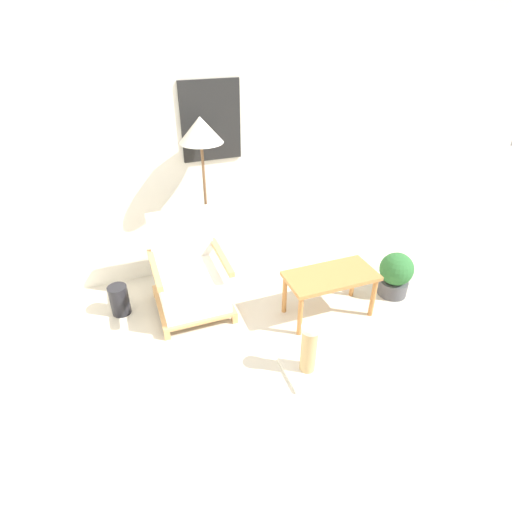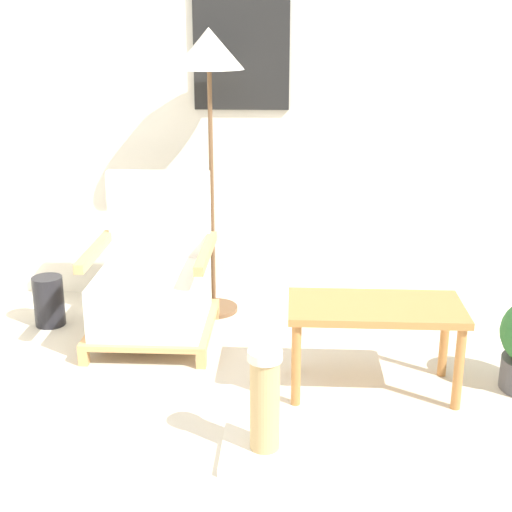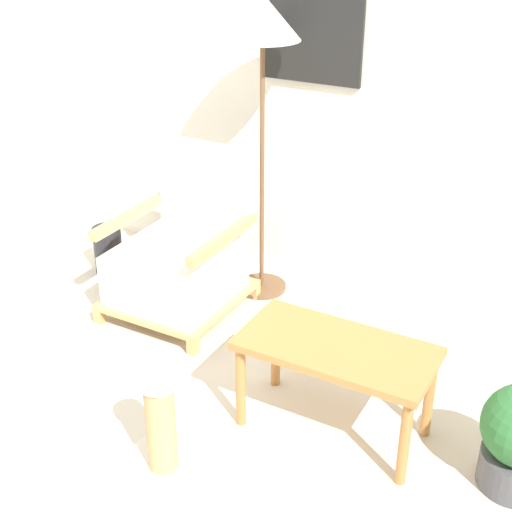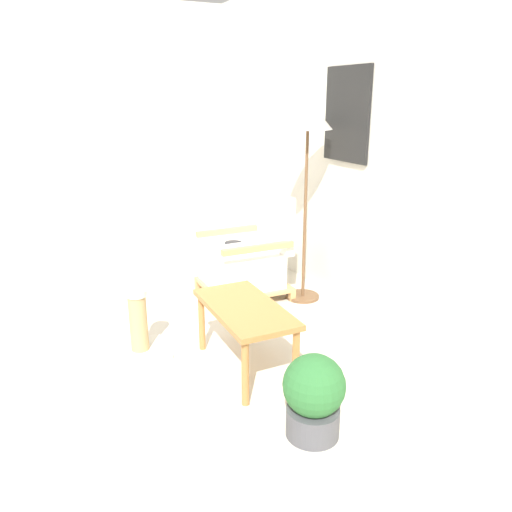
# 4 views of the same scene
# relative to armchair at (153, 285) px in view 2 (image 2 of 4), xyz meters

# --- Properties ---
(ground_plane) EXTENTS (14.00, 14.00, 0.00)m
(ground_plane) POSITION_rel_armchair_xyz_m (0.43, -1.34, -0.31)
(ground_plane) COLOR beige
(wall_back) EXTENTS (8.00, 0.09, 2.70)m
(wall_back) POSITION_rel_armchair_xyz_m (0.44, 0.70, 1.04)
(wall_back) COLOR silver
(wall_back) RESTS_ON ground_plane
(armchair) EXTENTS (0.66, 0.69, 0.89)m
(armchair) POSITION_rel_armchair_xyz_m (0.00, 0.00, 0.00)
(armchair) COLOR tan
(armchair) RESTS_ON ground_plane
(floor_lamp) EXTENTS (0.39, 0.39, 1.66)m
(floor_lamp) POSITION_rel_armchair_xyz_m (0.29, 0.40, 1.13)
(floor_lamp) COLOR brown
(floor_lamp) RESTS_ON ground_plane
(coffee_table) EXTENTS (0.81, 0.41, 0.44)m
(coffee_table) POSITION_rel_armchair_xyz_m (1.15, -0.54, 0.07)
(coffee_table) COLOR #B2753D
(coffee_table) RESTS_ON ground_plane
(vase) EXTENTS (0.17, 0.17, 0.29)m
(vase) POSITION_rel_armchair_xyz_m (-0.65, 0.14, -0.16)
(vase) COLOR black
(vase) RESTS_ON ground_plane
(scratching_post) EXTENTS (0.35, 0.35, 0.46)m
(scratching_post) POSITION_rel_armchair_xyz_m (0.66, -1.11, -0.14)
(scratching_post) COLOR beige
(scratching_post) RESTS_ON ground_plane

